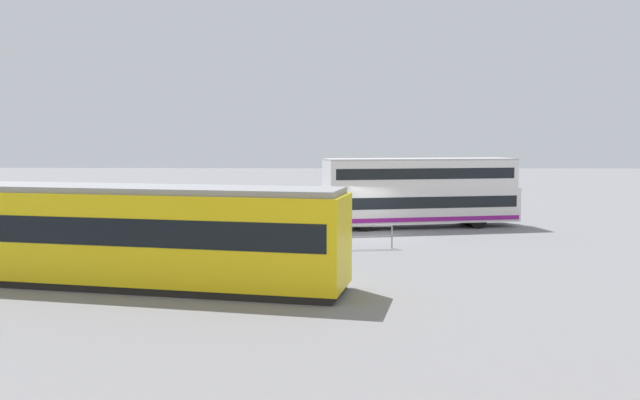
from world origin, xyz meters
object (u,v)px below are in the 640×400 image
tram_yellow (123,234)px  pedestrian_near_railing (257,236)px  info_sign (170,212)px  double_decker_bus (420,192)px

tram_yellow → pedestrian_near_railing: size_ratio=9.42×
info_sign → tram_yellow: bearing=90.7°
pedestrian_near_railing → info_sign: bearing=-20.8°
double_decker_bus → pedestrian_near_railing: (8.10, 10.03, -1.07)m
double_decker_bus → tram_yellow: bearing=51.5°
double_decker_bus → pedestrian_near_railing: bearing=51.1°
tram_yellow → pedestrian_near_railing: (-3.99, -5.14, -0.83)m
pedestrian_near_railing → info_sign: info_sign is taller
double_decker_bus → info_sign: (12.16, 8.49, -0.23)m
tram_yellow → info_sign: bearing=-89.3°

